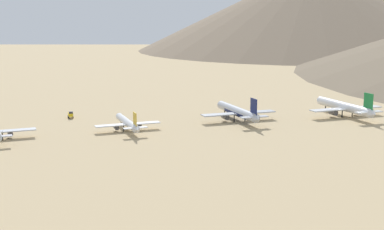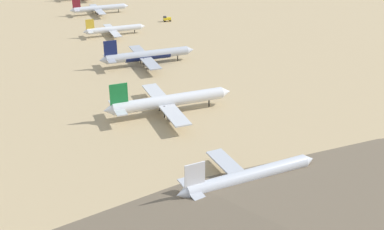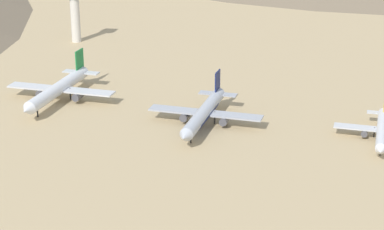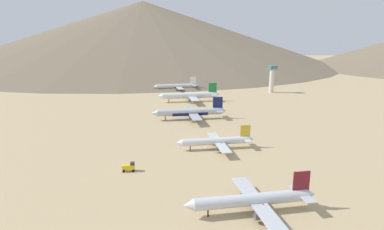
{
  "view_description": "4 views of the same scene",
  "coord_description": "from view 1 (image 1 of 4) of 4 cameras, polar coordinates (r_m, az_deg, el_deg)",
  "views": [
    {
      "loc": [
        -245.69,
        151.7,
        57.75
      ],
      "look_at": [
        -3.3,
        30.29,
        6.83
      ],
      "focal_mm": 51.24,
      "sensor_mm": 36.0,
      "label": 1
    },
    {
      "loc": [
        -85.52,
        -222.65,
        82.44
      ],
      "look_at": [
        -9.88,
        -77.5,
        5.28
      ],
      "focal_mm": 44.19,
      "sensor_mm": 36.0,
      "label": 2
    },
    {
      "loc": [
        232.95,
        35.68,
        91.02
      ],
      "look_at": [
        8.34,
        -4.23,
        5.62
      ],
      "focal_mm": 64.62,
      "sensor_mm": 36.0,
      "label": 3
    },
    {
      "loc": [
        59.71,
        208.57,
        54.91
      ],
      "look_at": [
        2.66,
        0.86,
        3.26
      ],
      "focal_mm": 30.54,
      "sensor_mm": 36.0,
      "label": 4
    }
  ],
  "objects": [
    {
      "name": "ground_plane",
      "position": [
        294.47,
        4.99,
        -0.71
      ],
      "size": [
        2186.31,
        2186.31,
        0.0
      ],
      "primitive_type": "plane",
      "color": "tan"
    },
    {
      "name": "parked_jet_2",
      "position": [
        320.05,
        15.6,
        0.82
      ],
      "size": [
        54.97,
        44.78,
        15.85
      ],
      "color": "silver",
      "rests_on": "ground"
    },
    {
      "name": "parked_jet_3",
      "position": [
        296.67,
        4.77,
        0.35
      ],
      "size": [
        51.76,
        42.18,
        14.92
      ],
      "color": "#B2B7C1",
      "rests_on": "ground"
    },
    {
      "name": "parked_jet_4",
      "position": [
        273.06,
        -6.74,
        -0.81
      ],
      "size": [
        40.34,
        32.86,
        11.63
      ],
      "color": "silver",
      "rests_on": "ground"
    },
    {
      "name": "service_truck",
      "position": [
        310.92,
        -12.53,
        0.07
      ],
      "size": [
        5.45,
        3.27,
        3.9
      ],
      "color": "yellow",
      "rests_on": "ground"
    },
    {
      "name": "desert_hill_2",
      "position": [
        875.58,
        12.31,
        10.78
      ],
      "size": [
        533.2,
        533.2,
        127.16
      ],
      "primitive_type": "cone",
      "color": "#7A6854",
      "rests_on": "ground"
    }
  ]
}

